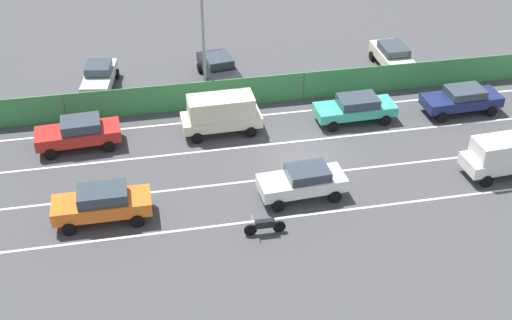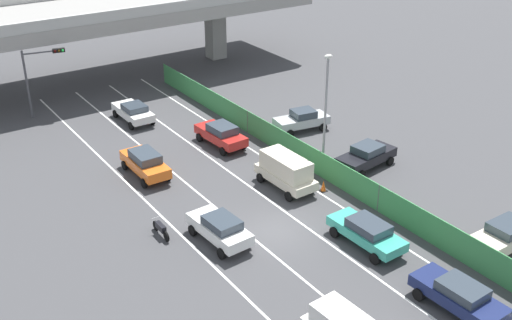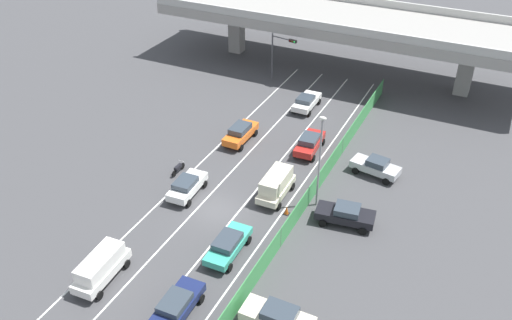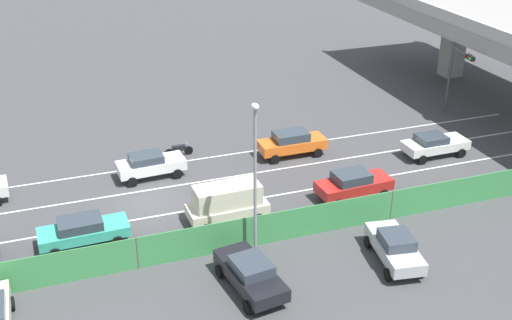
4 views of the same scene
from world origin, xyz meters
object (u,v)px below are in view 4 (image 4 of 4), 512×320
(car_sedan_white, at_px, (150,164))
(traffic_light, at_px, (457,69))
(car_hatchback_white, at_px, (434,144))
(car_taxi_teal, at_px, (83,230))
(street_lamp, at_px, (255,168))
(motorcycle, at_px, (179,150))
(car_van_cream, at_px, (227,201))
(car_sedan_red, at_px, (353,184))
(car_taxi_orange, at_px, (292,143))
(parked_sedan_dark, at_px, (251,273))
(parked_wagon_silver, at_px, (395,247))
(traffic_cone, at_px, (206,237))

(car_sedan_white, bearing_deg, traffic_light, 95.22)
(car_hatchback_white, height_order, traffic_light, traffic_light)
(car_taxi_teal, distance_m, street_lamp, 9.93)
(car_taxi_teal, xyz_separation_m, motorcycle, (-8.99, 7.24, -0.42))
(car_van_cream, bearing_deg, car_sedan_red, 90.62)
(car_taxi_orange, relative_size, traffic_light, 0.82)
(car_hatchback_white, relative_size, street_lamp, 0.55)
(car_taxi_teal, height_order, parked_sedan_dark, parked_sedan_dark)
(car_taxi_teal, relative_size, car_van_cream, 1.04)
(motorcycle, distance_m, parked_wagon_silver, 17.48)
(car_hatchback_white, relative_size, motorcycle, 2.31)
(motorcycle, bearing_deg, car_sedan_white, -44.51)
(car_hatchback_white, bearing_deg, car_van_cream, -77.42)
(motorcycle, bearing_deg, traffic_light, 89.29)
(street_lamp, bearing_deg, car_taxi_teal, -114.19)
(car_taxi_teal, height_order, motorcycle, car_taxi_teal)
(traffic_light, xyz_separation_m, traffic_cone, (10.72, -22.73, -3.62))
(car_sedan_white, height_order, car_van_cream, car_van_cream)
(parked_sedan_dark, bearing_deg, car_taxi_orange, 150.27)
(car_taxi_teal, bearing_deg, street_lamp, 65.81)
(car_sedan_red, xyz_separation_m, car_taxi_orange, (-6.68, -1.22, 0.03))
(car_van_cream, xyz_separation_m, car_hatchback_white, (-3.52, 15.78, -0.40))
(parked_wagon_silver, bearing_deg, car_hatchback_white, 138.28)
(parked_sedan_dark, height_order, traffic_cone, parked_sedan_dark)
(car_sedan_red, height_order, parked_wagon_silver, car_sedan_red)
(street_lamp, distance_m, traffic_cone, 5.34)
(parked_wagon_silver, bearing_deg, car_taxi_orange, -179.55)
(car_taxi_teal, distance_m, parked_sedan_dark, 9.63)
(car_van_cream, bearing_deg, car_taxi_teal, -91.91)
(car_taxi_teal, relative_size, car_taxi_orange, 1.03)
(parked_wagon_silver, distance_m, traffic_light, 21.32)
(car_taxi_orange, xyz_separation_m, street_lamp, (10.22, -6.23, 3.95))
(car_taxi_teal, relative_size, parked_wagon_silver, 1.05)
(car_sedan_white, height_order, car_sedan_red, car_sedan_red)
(motorcycle, bearing_deg, parked_wagon_silver, 24.95)
(traffic_light, height_order, traffic_cone, traffic_light)
(car_sedan_red, distance_m, car_taxi_orange, 6.79)
(car_van_cream, relative_size, street_lamp, 0.55)
(car_taxi_orange, relative_size, street_lamp, 0.56)
(car_van_cream, distance_m, traffic_light, 22.99)
(traffic_light, relative_size, street_lamp, 0.68)
(street_lamp, bearing_deg, motorcycle, -175.33)
(car_sedan_white, xyz_separation_m, parked_wagon_silver, (13.38, 9.80, -0.00))
(car_sedan_red, bearing_deg, traffic_cone, -79.30)
(car_taxi_orange, bearing_deg, street_lamp, -31.37)
(traffic_light, bearing_deg, car_taxi_orange, -81.19)
(car_sedan_white, height_order, traffic_cone, car_sedan_white)
(car_hatchback_white, bearing_deg, traffic_cone, -73.31)
(car_taxi_teal, distance_m, parked_wagon_silver, 16.14)
(car_taxi_orange, distance_m, parked_sedan_dark, 15.05)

